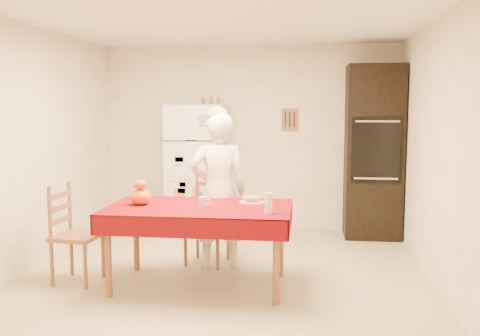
% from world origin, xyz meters
% --- Properties ---
extents(floor, '(4.50, 4.50, 0.00)m').
position_xyz_m(floor, '(0.00, 0.00, 0.00)').
color(floor, tan).
rests_on(floor, ground).
extents(room_shell, '(4.02, 4.52, 2.51)m').
position_xyz_m(room_shell, '(0.00, 0.00, 1.62)').
color(room_shell, white).
rests_on(room_shell, ground).
extents(refrigerator, '(0.75, 0.74, 1.70)m').
position_xyz_m(refrigerator, '(-0.65, 1.88, 0.85)').
color(refrigerator, white).
rests_on(refrigerator, floor).
extents(oven_cabinet, '(0.70, 0.62, 2.20)m').
position_xyz_m(oven_cabinet, '(1.63, 1.93, 1.10)').
color(oven_cabinet, black).
rests_on(oven_cabinet, floor).
extents(dining_table, '(1.70, 1.00, 0.76)m').
position_xyz_m(dining_table, '(-0.20, -0.25, 0.69)').
color(dining_table, brown).
rests_on(dining_table, floor).
extents(chair_far, '(0.48, 0.47, 0.95)m').
position_xyz_m(chair_far, '(-0.25, 0.53, 0.51)').
color(chair_far, brown).
rests_on(chair_far, floor).
extents(chair_left, '(0.43, 0.45, 0.95)m').
position_xyz_m(chair_left, '(-1.44, -0.28, 0.51)').
color(chair_left, brown).
rests_on(chair_left, floor).
extents(seated_woman, '(0.66, 0.51, 1.62)m').
position_xyz_m(seated_woman, '(-0.11, 0.33, 0.81)').
color(seated_woman, white).
rests_on(seated_woman, floor).
extents(coffee_mug, '(0.08, 0.08, 0.10)m').
position_xyz_m(coffee_mug, '(-0.15, -0.30, 0.81)').
color(coffee_mug, silver).
rests_on(coffee_mug, dining_table).
extents(pumpkin_lower, '(0.20, 0.20, 0.15)m').
position_xyz_m(pumpkin_lower, '(-0.76, -0.24, 0.84)').
color(pumpkin_lower, '#E35405').
rests_on(pumpkin_lower, dining_table).
extents(pumpkin_upper, '(0.12, 0.12, 0.09)m').
position_xyz_m(pumpkin_upper, '(-0.76, -0.24, 0.96)').
color(pumpkin_upper, '#CF5604').
rests_on(pumpkin_upper, pumpkin_lower).
extents(wine_glass, '(0.07, 0.07, 0.18)m').
position_xyz_m(wine_glass, '(0.46, -0.49, 0.85)').
color(wine_glass, white).
rests_on(wine_glass, dining_table).
extents(bread_plate, '(0.24, 0.24, 0.02)m').
position_xyz_m(bread_plate, '(0.28, -0.04, 0.77)').
color(bread_plate, white).
rests_on(bread_plate, dining_table).
extents(bread_loaf, '(0.18, 0.10, 0.06)m').
position_xyz_m(bread_loaf, '(0.28, -0.04, 0.81)').
color(bread_loaf, '#A78152').
rests_on(bread_loaf, bread_plate).
extents(spice_jar_left, '(0.05, 0.05, 0.10)m').
position_xyz_m(spice_jar_left, '(-0.58, 1.93, 1.75)').
color(spice_jar_left, brown).
rests_on(spice_jar_left, refrigerator).
extents(spice_jar_mid, '(0.05, 0.05, 0.10)m').
position_xyz_m(spice_jar_mid, '(-0.47, 1.93, 1.75)').
color(spice_jar_mid, brown).
rests_on(spice_jar_mid, refrigerator).
extents(spice_jar_right, '(0.05, 0.05, 0.10)m').
position_xyz_m(spice_jar_right, '(-0.37, 1.93, 1.75)').
color(spice_jar_right, '#98621B').
rests_on(spice_jar_right, refrigerator).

